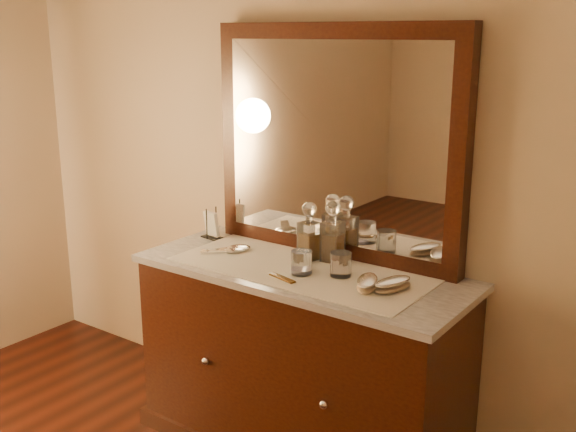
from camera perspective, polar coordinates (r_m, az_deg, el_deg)
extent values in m
plane|color=tan|center=(2.99, 4.47, 7.17)|extent=(4.50, 4.50, 0.00)
cube|color=black|center=(3.05, 1.12, -12.21)|extent=(1.40, 0.55, 0.82)
sphere|color=silver|center=(3.00, -6.87, -11.92)|extent=(0.04, 0.04, 0.04)
sphere|color=silver|center=(2.68, 3.01, -15.41)|extent=(0.04, 0.04, 0.04)
cube|color=silver|center=(2.88, 1.17, -4.68)|extent=(1.44, 0.59, 0.03)
cube|color=black|center=(2.95, 3.94, 6.11)|extent=(1.20, 0.08, 1.00)
cube|color=white|center=(2.92, 3.58, 6.03)|extent=(1.06, 0.01, 0.86)
cube|color=silver|center=(2.86, 0.94, -4.46)|extent=(1.10, 0.45, 0.00)
cylinder|color=white|center=(2.83, 1.06, -4.45)|extent=(0.08, 0.08, 0.01)
cube|color=brown|center=(2.74, -0.49, -5.18)|extent=(0.14, 0.06, 0.01)
cube|color=black|center=(3.32, -6.36, -1.76)|extent=(0.11, 0.07, 0.01)
cylinder|color=black|center=(3.28, -6.79, -0.67)|extent=(0.01, 0.01, 0.15)
cylinder|color=black|center=(3.31, -6.00, -0.47)|extent=(0.01, 0.01, 0.15)
cube|color=white|center=(3.30, -6.39, -0.65)|extent=(0.08, 0.05, 0.12)
cube|color=#9C6116|center=(2.96, 1.77, -2.54)|extent=(0.08, 0.08, 0.12)
cube|color=white|center=(2.96, 1.78, -2.09)|extent=(0.09, 0.09, 0.16)
cylinder|color=white|center=(2.93, 1.79, -0.29)|extent=(0.04, 0.04, 0.03)
sphere|color=white|center=(2.92, 1.80, 0.57)|extent=(0.08, 0.08, 0.06)
cube|color=#9C6116|center=(2.94, 3.73, -2.62)|extent=(0.07, 0.07, 0.12)
cube|color=white|center=(2.94, 3.74, -2.14)|extent=(0.09, 0.09, 0.17)
cylinder|color=white|center=(2.91, 3.77, -0.24)|extent=(0.04, 0.04, 0.03)
sphere|color=white|center=(2.90, 3.79, 0.67)|extent=(0.07, 0.07, 0.07)
ellipsoid|color=#A08362|center=(2.65, 6.62, -5.79)|extent=(0.13, 0.19, 0.03)
ellipsoid|color=silver|center=(2.65, 6.63, -5.35)|extent=(0.13, 0.19, 0.03)
ellipsoid|color=#A08362|center=(2.65, 8.71, -5.87)|extent=(0.12, 0.19, 0.03)
ellipsoid|color=silver|center=(2.65, 8.73, -5.42)|extent=(0.12, 0.19, 0.03)
ellipsoid|color=silver|center=(3.08, -4.45, -2.84)|extent=(0.13, 0.13, 0.02)
cube|color=silver|center=(3.07, -6.10, -3.01)|extent=(0.10, 0.11, 0.01)
ellipsoid|color=silver|center=(3.11, -4.14, -2.66)|extent=(0.14, 0.14, 0.02)
cube|color=silver|center=(3.09, -5.93, -2.86)|extent=(0.11, 0.13, 0.01)
cylinder|color=white|center=(2.77, 4.43, -4.03)|extent=(0.09, 0.09, 0.10)
cylinder|color=white|center=(2.79, 1.13, -3.89)|extent=(0.09, 0.09, 0.10)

